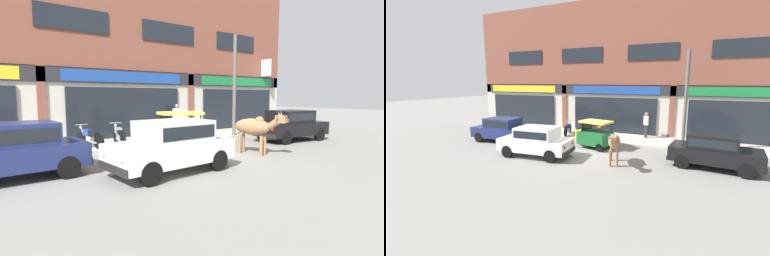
# 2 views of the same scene
# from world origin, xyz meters

# --- Properties ---
(ground_plane) EXTENTS (90.00, 90.00, 0.00)m
(ground_plane) POSITION_xyz_m (0.00, 0.00, 0.00)
(ground_plane) COLOR gray
(sidewalk) EXTENTS (19.00, 2.97, 0.12)m
(sidewalk) POSITION_xyz_m (0.00, 3.68, 0.06)
(sidewalk) COLOR #B7AFA3
(sidewalk) RESTS_ON ground
(shop_building) EXTENTS (23.00, 1.40, 9.09)m
(shop_building) POSITION_xyz_m (0.01, 5.42, 4.32)
(shop_building) COLOR brown
(shop_building) RESTS_ON ground
(cow) EXTENTS (0.93, 2.10, 1.61)m
(cow) POSITION_xyz_m (2.08, -1.27, 1.01)
(cow) COLOR #936B47
(cow) RESTS_ON ground
(car_0) EXTENTS (3.72, 1.93, 1.46)m
(car_0) POSITION_xyz_m (6.04, 0.02, 0.81)
(car_0) COLOR black
(car_0) RESTS_ON ground
(car_1) EXTENTS (3.66, 1.72, 1.46)m
(car_1) POSITION_xyz_m (-5.40, 0.03, 0.81)
(car_1) COLOR black
(car_1) RESTS_ON ground
(car_2) EXTENTS (3.71, 1.88, 1.46)m
(car_2) POSITION_xyz_m (-1.74, -1.69, 0.81)
(car_2) COLOR black
(car_2) RESTS_ON ground
(auto_rickshaw) EXTENTS (2.13, 1.53, 1.52)m
(auto_rickshaw) POSITION_xyz_m (0.21, 1.02, 0.66)
(auto_rickshaw) COLOR black
(auto_rickshaw) RESTS_ON ground
(motorcycle_0) EXTENTS (0.67, 1.78, 0.88)m
(motorcycle_0) POSITION_xyz_m (-2.52, 3.13, 0.51)
(motorcycle_0) COLOR black
(motorcycle_0) RESTS_ON sidewalk
(motorcycle_1) EXTENTS (0.59, 1.80, 0.88)m
(motorcycle_1) POSITION_xyz_m (-1.34, 3.04, 0.51)
(motorcycle_1) COLOR black
(motorcycle_1) RESTS_ON sidewalk
(motorcycle_2) EXTENTS (0.55, 1.80, 0.88)m
(motorcycle_2) POSITION_xyz_m (-0.26, 3.06, 0.51)
(motorcycle_2) COLOR black
(motorcycle_2) RESTS_ON sidewalk
(pedestrian) EXTENTS (0.32, 0.43, 1.60)m
(pedestrian) POSITION_xyz_m (2.41, 4.37, 1.10)
(pedestrian) COLOR #2D2D33
(pedestrian) RESTS_ON sidewalk
(utility_pole) EXTENTS (0.18, 0.18, 5.09)m
(utility_pole) POSITION_xyz_m (4.70, 2.50, 2.66)
(utility_pole) COLOR #595651
(utility_pole) RESTS_ON sidewalk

